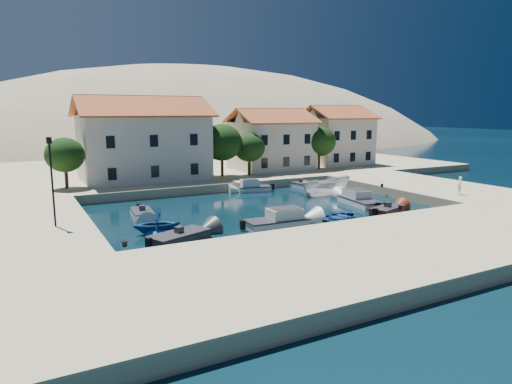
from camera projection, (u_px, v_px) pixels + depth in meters
ground at (327, 236)px, 33.21m from camera, size 400.00×400.00×0.00m
quay_south at (386, 251)px, 27.91m from camera, size 52.00×12.00×1.00m
quay_east at (421, 187)px, 51.32m from camera, size 11.00×20.00×1.00m
quay_west at (31, 230)px, 33.00m from camera, size 8.00×20.00×1.00m
quay_north at (182, 170)px, 67.06m from camera, size 80.00×36.00×1.00m
hills at (153, 209)px, 154.24m from camera, size 254.00×176.00×99.00m
building_left at (143, 137)px, 53.72m from camera, size 14.70×9.45×9.70m
building_mid at (271, 139)px, 63.06m from camera, size 10.50×8.40×8.30m
building_right at (336, 135)px, 69.45m from camera, size 9.45×8.40×8.80m
trees at (233, 145)px, 56.58m from camera, size 37.30×5.30×6.45m
lamppost at (51, 173)px, 31.22m from camera, size 0.35×0.25×6.22m
bollards at (326, 207)px, 37.67m from camera, size 29.36×9.56×0.30m
motorboat_grey_sw at (179, 237)px, 31.76m from camera, size 4.82×3.46×1.25m
cabin_cruiser_south at (277, 221)px, 35.74m from camera, size 5.10×2.38×1.60m
rowboat_south at (340, 221)px, 37.81m from camera, size 4.92×4.07×0.88m
motorboat_red_se at (387, 210)px, 40.36m from camera, size 4.02×2.72×1.25m
cabin_cruiser_east at (360, 200)px, 44.13m from camera, size 2.76×5.34×1.60m
boat_east at (326, 196)px, 49.04m from camera, size 5.93×2.86×2.20m
motorboat_white_ne at (302, 185)px, 54.31m from camera, size 2.10×3.89×1.25m
rowboat_west at (157, 234)px, 33.74m from camera, size 3.95×3.58×1.82m
motorboat_white_west at (142, 214)px, 38.98m from camera, size 2.02×3.85×1.25m
cabin_cruiser_north at (254, 187)px, 51.50m from camera, size 3.99×2.31×1.60m
pedestrian at (459, 186)px, 44.01m from camera, size 0.76×0.75×1.76m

